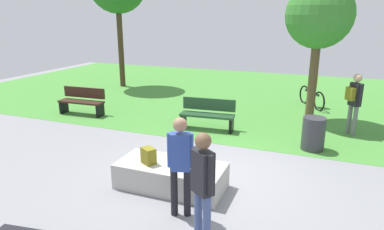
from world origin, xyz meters
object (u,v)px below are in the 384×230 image
Objects in this scene: backpack_on_ledge at (149,156)px; skater_performing_trick at (180,160)px; trash_bin at (313,134)px; skater_watching at (203,181)px; park_bench_near_path at (82,101)px; concrete_ledge at (171,176)px; cyclist_on_bicycle at (312,90)px; tree_leaning_ash at (319,16)px; park_bench_far_right at (208,114)px; pedestrian_with_backpack at (354,99)px.

skater_performing_trick is (0.97, -0.69, 0.36)m from backpack_on_ledge.
backpack_on_ledge is 0.38× the size of trash_bin.
skater_watching is 7.99m from park_bench_near_path.
cyclist_on_bicycle is (2.27, 7.56, 0.38)m from concrete_ledge.
skater_performing_trick reaches higher than trash_bin.
tree_leaning_ash is (7.31, 2.09, 2.77)m from park_bench_near_path.
skater_performing_trick reaches higher than park_bench_far_right.
skater_watching is 5.37m from park_bench_far_right.
skater_performing_trick is 6.22m from pedestrian_with_backpack.
pedestrian_with_backpack is (2.30, 6.10, 0.02)m from skater_watching.
skater_watching is at bearing -99.06° from tree_leaning_ash.
concrete_ledge is 6.19m from park_bench_near_path.
skater_watching reaches higher than cyclist_on_bicycle.
cyclist_on_bicycle is (1.11, 8.97, -0.40)m from skater_watching.
park_bench_far_right is at bearing -143.68° from tree_leaning_ash.
pedestrian_with_backpack reaches higher than skater_performing_trick.
skater_watching reaches higher than trash_bin.
trash_bin is at bearing -86.88° from cyclist_on_bicycle.
park_bench_near_path is at bearing 144.14° from concrete_ledge.
park_bench_near_path is at bearing -151.62° from cyclist_on_bicycle.
pedestrian_with_backpack is at bearing 69.33° from skater_watching.
concrete_ledge is 6.85m from tree_leaning_ash.
tree_leaning_ash reaches higher than cyclist_on_bicycle.
pedestrian_with_backpack is at bearing -67.48° from cyclist_on_bicycle.
park_bench_far_right is (-0.49, 3.67, 0.23)m from concrete_ledge.
park_bench_near_path is at bearing -179.45° from park_bench_far_right.
pedestrian_with_backpack is at bearing 62.20° from skater_performing_trick.
tree_leaning_ash is at bearing 80.94° from skater_watching.
park_bench_far_right and park_bench_near_path have the same top height.
backpack_on_ledge is 0.20× the size of park_bench_far_right.
backpack_on_ledge reaches higher than concrete_ledge.
skater_watching is 4.77m from trash_bin.
tree_leaning_ash reaches higher than pedestrian_with_backpack.
cyclist_on_bicycle reaches higher than trash_bin.
cyclist_on_bicycle is at bearing 90.90° from tree_leaning_ash.
cyclist_on_bicycle is at bearing 78.48° from skater_performing_trick.
concrete_ledge is 1.99m from skater_watching.
backpack_on_ledge is 4.37m from trash_bin.
park_bench_near_path reaches higher than trash_bin.
trash_bin reaches higher than backpack_on_ledge.
skater_performing_trick is 0.99× the size of pedestrian_with_backpack.
tree_leaning_ash reaches higher than concrete_ledge.
backpack_on_ledge is at bearing -162.22° from concrete_ledge.
skater_performing_trick is 1.07× the size of park_bench_near_path.
skater_performing_trick is 7.15m from park_bench_near_path.
skater_watching reaches higher than backpack_on_ledge.
park_bench_far_right reaches higher than backpack_on_ledge.
concrete_ledge is 5.88m from pedestrian_with_backpack.
skater_performing_trick is 0.40× the size of tree_leaning_ash.
park_bench_far_right is at bearing 103.20° from skater_performing_trick.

